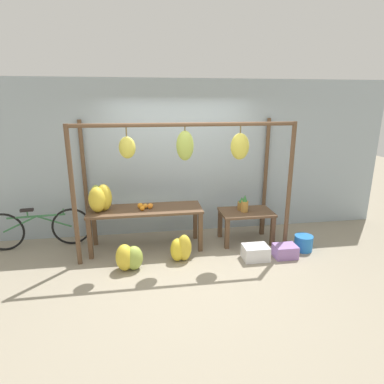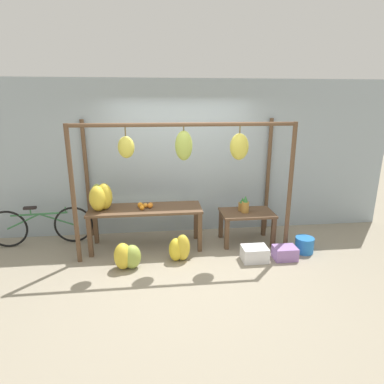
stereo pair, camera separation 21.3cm
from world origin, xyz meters
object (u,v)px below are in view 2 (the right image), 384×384
object	(u,v)px
banana_pile_ground_left	(127,256)
banana_pile_ground_right	(179,248)
banana_pile_on_table	(100,197)
parked_bicycle	(41,226)
blue_bucket	(304,245)
orange_pile	(146,206)
fruit_crate_purple	(285,253)
fruit_crate_white	(254,254)
pineapple_cluster	(244,205)

from	to	relation	value
banana_pile_ground_left	banana_pile_ground_right	world-z (taller)	banana_pile_ground_right
banana_pile_on_table	parked_bicycle	bearing A→B (deg)	164.17
blue_bucket	orange_pile	bearing A→B (deg)	169.42
banana_pile_on_table	banana_pile_ground_right	distance (m)	1.53
banana_pile_ground_right	parked_bicycle	size ratio (longest dim) A/B	0.25
banana_pile_on_table	fruit_crate_purple	xyz separation A→B (m)	(2.91, -0.68, -0.82)
fruit_crate_white	parked_bicycle	xyz separation A→B (m)	(-3.50, 0.99, 0.23)
pineapple_cluster	banana_pile_ground_right	world-z (taller)	pineapple_cluster
parked_bicycle	banana_pile_ground_right	bearing A→B (deg)	-19.99
banana_pile_ground_left	fruit_crate_white	size ratio (longest dim) A/B	1.10
parked_bicycle	fruit_crate_purple	size ratio (longest dim) A/B	4.85
pineapple_cluster	blue_bucket	world-z (taller)	pineapple_cluster
banana_pile_on_table	orange_pile	xyz separation A→B (m)	(0.73, -0.01, -0.17)
orange_pile	banana_pile_ground_left	world-z (taller)	orange_pile
blue_bucket	pineapple_cluster	bearing A→B (deg)	148.84
banana_pile_ground_right	parked_bicycle	xyz separation A→B (m)	(-2.33, 0.85, 0.14)
blue_bucket	parked_bicycle	size ratio (longest dim) A/B	0.18
banana_pile_ground_left	fruit_crate_purple	distance (m)	2.46
banana_pile_ground_right	blue_bucket	size ratio (longest dim) A/B	1.42
orange_pile	banana_pile_ground_left	distance (m)	0.93
parked_bicycle	banana_pile_ground_left	bearing A→B (deg)	-33.41
banana_pile_on_table	pineapple_cluster	distance (m)	2.43
banana_pile_ground_left	fruit_crate_purple	size ratio (longest dim) A/B	1.23
banana_pile_on_table	banana_pile_ground_left	distance (m)	1.10
fruit_crate_white	parked_bicycle	world-z (taller)	parked_bicycle
fruit_crate_purple	blue_bucket	bearing A→B (deg)	25.14
banana_pile_on_table	pineapple_cluster	size ratio (longest dim) A/B	1.56
fruit_crate_purple	parked_bicycle	bearing A→B (deg)	166.07
banana_pile_ground_left	blue_bucket	distance (m)	2.88
banana_pile_on_table	blue_bucket	world-z (taller)	banana_pile_on_table
orange_pile	fruit_crate_purple	size ratio (longest dim) A/B	0.73
banana_pile_ground_right	blue_bucket	world-z (taller)	banana_pile_ground_right
banana_pile_ground_right	fruit_crate_white	world-z (taller)	banana_pile_ground_right
orange_pile	blue_bucket	xyz separation A→B (m)	(2.59, -0.48, -0.62)
orange_pile	fruit_crate_white	xyz separation A→B (m)	(1.69, -0.67, -0.64)
banana_pile_on_table	fruit_crate_white	world-z (taller)	banana_pile_on_table
banana_pile_on_table	fruit_crate_purple	bearing A→B (deg)	-13.21
parked_bicycle	orange_pile	bearing A→B (deg)	-9.84
banana_pile_on_table	pineapple_cluster	bearing A→B (deg)	1.30
pineapple_cluster	banana_pile_ground_left	distance (m)	2.16
fruit_crate_white	parked_bicycle	distance (m)	3.64
banana_pile_ground_left	pineapple_cluster	bearing A→B (deg)	21.09
banana_pile_ground_left	blue_bucket	size ratio (longest dim) A/B	1.44
banana_pile_ground_right	fruit_crate_purple	bearing A→B (deg)	-4.92
fruit_crate_purple	banana_pile_ground_left	bearing A→B (deg)	-179.50
orange_pile	pineapple_cluster	size ratio (longest dim) A/B	0.85
banana_pile_ground_right	blue_bucket	distance (m)	2.08
blue_bucket	fruit_crate_purple	distance (m)	0.45
fruit_crate_white	parked_bicycle	size ratio (longest dim) A/B	0.23
banana_pile_on_table	fruit_crate_white	size ratio (longest dim) A/B	1.20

